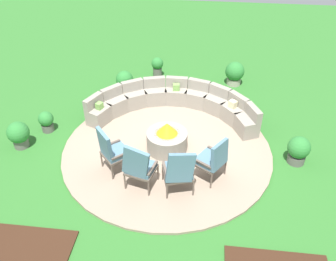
{
  "coord_description": "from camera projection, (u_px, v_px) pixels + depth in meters",
  "views": [
    {
      "loc": [
        0.81,
        -6.72,
        5.6
      ],
      "look_at": [
        0.0,
        0.2,
        0.45
      ],
      "focal_mm": 38.7,
      "sensor_mm": 36.0,
      "label": 1
    }
  ],
  "objects": [
    {
      "name": "potted_plant_0",
      "position": [
        157.0,
        66.0,
        11.63
      ],
      "size": [
        0.38,
        0.38,
        0.64
      ],
      "color": "#605B56",
      "rests_on": "ground_plane"
    },
    {
      "name": "potted_plant_2",
      "position": [
        46.0,
        121.0,
        9.24
      ],
      "size": [
        0.39,
        0.39,
        0.56
      ],
      "color": "#605B56",
      "rests_on": "ground_plane"
    },
    {
      "name": "lounge_chair_front_right",
      "position": [
        139.0,
        166.0,
        7.35
      ],
      "size": [
        0.72,
        0.69,
        1.18
      ],
      "rotation": [
        0.0,
        0.0,
        6.03
      ],
      "color": "brown",
      "rests_on": "patio_circle"
    },
    {
      "name": "ground_plane",
      "position": [
        167.0,
        150.0,
        8.77
      ],
      "size": [
        24.0,
        24.0,
        0.0
      ],
      "primitive_type": "plane",
      "color": "#2D6B28"
    },
    {
      "name": "potted_plant_5",
      "position": [
        19.0,
        134.0,
        8.68
      ],
      "size": [
        0.53,
        0.53,
        0.69
      ],
      "color": "#605B56",
      "rests_on": "ground_plane"
    },
    {
      "name": "lounge_chair_back_right",
      "position": [
        213.0,
        159.0,
        7.61
      ],
      "size": [
        0.77,
        0.8,
        1.02
      ],
      "rotation": [
        0.0,
        0.0,
        7.29
      ],
      "color": "brown",
      "rests_on": "patio_circle"
    },
    {
      "name": "potted_plant_3",
      "position": [
        235.0,
        73.0,
        11.17
      ],
      "size": [
        0.59,
        0.59,
        0.74
      ],
      "color": "#A89E8E",
      "rests_on": "ground_plane"
    },
    {
      "name": "potted_plant_4",
      "position": [
        125.0,
        82.0,
        10.64
      ],
      "size": [
        0.51,
        0.51,
        0.76
      ],
      "color": "brown",
      "rests_on": "ground_plane"
    },
    {
      "name": "mulch_bed_left",
      "position": [
        22.0,
        250.0,
        6.49
      ],
      "size": [
        1.78,
        1.02,
        0.04
      ],
      "primitive_type": "cube",
      "color": "#382114",
      "rests_on": "ground_plane"
    },
    {
      "name": "potted_plant_1",
      "position": [
        299.0,
        149.0,
        8.21
      ],
      "size": [
        0.51,
        0.51,
        0.69
      ],
      "color": "#605B56",
      "rests_on": "ground_plane"
    },
    {
      "name": "lounge_chair_back_left",
      "position": [
        179.0,
        170.0,
        7.28
      ],
      "size": [
        0.74,
        0.75,
        1.14
      ],
      "rotation": [
        0.0,
        0.0,
        6.56
      ],
      "color": "brown",
      "rests_on": "patio_circle"
    },
    {
      "name": "curved_stone_bench",
      "position": [
        174.0,
        103.0,
        9.83
      ],
      "size": [
        4.47,
        1.83,
        0.74
      ],
      "color": "gray",
      "rests_on": "patio_circle"
    },
    {
      "name": "fire_pit",
      "position": [
        167.0,
        139.0,
        8.56
      ],
      "size": [
        0.97,
        0.97,
        0.74
      ],
      "color": "gray",
      "rests_on": "patio_circle"
    },
    {
      "name": "lounge_chair_front_left",
      "position": [
        112.0,
        150.0,
        7.79
      ],
      "size": [
        0.77,
        0.79,
        1.14
      ],
      "rotation": [
        0.0,
        0.0,
        5.44
      ],
      "color": "brown",
      "rests_on": "patio_circle"
    },
    {
      "name": "patio_circle",
      "position": [
        167.0,
        149.0,
        8.75
      ],
      "size": [
        5.0,
        5.0,
        0.06
      ],
      "primitive_type": "cylinder",
      "color": "gray",
      "rests_on": "ground_plane"
    }
  ]
}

